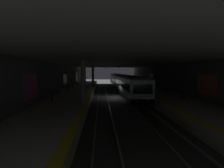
{
  "coord_description": "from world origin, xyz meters",
  "views": [
    {
      "loc": [
        -26.71,
        2.49,
        4.43
      ],
      "look_at": [
        9.08,
        -0.0,
        1.56
      ],
      "focal_mm": 25.7,
      "sensor_mm": 36.0,
      "label": 1
    }
  ],
  "objects": [
    {
      "name": "track_right",
      "position": [
        0.0,
        2.2,
        0.08
      ],
      "size": [
        60.0,
        1.53,
        0.16
      ],
      "color": "gray",
      "rests_on": "ground"
    },
    {
      "name": "pillar_near",
      "position": [
        -9.62,
        4.35,
        3.33
      ],
      "size": [
        0.56,
        0.56,
        4.55
      ],
      "color": "gray",
      "rests_on": "platform_right"
    },
    {
      "name": "wall_right",
      "position": [
        0.01,
        9.45,
        2.8
      ],
      "size": [
        60.0,
        0.56,
        5.6
      ],
      "color": "slate",
      "rests_on": "ground"
    },
    {
      "name": "bench_right_far",
      "position": [
        13.61,
        8.53,
        1.57
      ],
      "size": [
        1.7,
        0.47,
        0.86
      ],
      "color": "#262628",
      "rests_on": "platform_right"
    },
    {
      "name": "person_waiting_near",
      "position": [
        -8.33,
        8.06,
        1.89
      ],
      "size": [
        0.6,
        0.22,
        1.56
      ],
      "color": "#404040",
      "rests_on": "platform_right"
    },
    {
      "name": "platform_left",
      "position": [
        0.0,
        -6.55,
        0.53
      ],
      "size": [
        60.0,
        5.3,
        1.06
      ],
      "color": "beige",
      "rests_on": "ground"
    },
    {
      "name": "metro_train",
      "position": [
        10.29,
        -2.2,
        2.03
      ],
      "size": [
        38.9,
        2.83,
        3.49
      ],
      "color": "#B7BCC6",
      "rests_on": "track_left"
    },
    {
      "name": "person_boarding",
      "position": [
        0.74,
        8.12,
        1.97
      ],
      "size": [
        0.6,
        0.23,
        1.7
      ],
      "color": "#343434",
      "rests_on": "platform_right"
    },
    {
      "name": "bench_right_near",
      "position": [
        -3.55,
        8.53,
        1.57
      ],
      "size": [
        1.7,
        0.47,
        0.86
      ],
      "color": "#262628",
      "rests_on": "platform_right"
    },
    {
      "name": "person_walking_mid",
      "position": [
        5.84,
        6.12,
        1.89
      ],
      "size": [
        0.6,
        0.22,
        1.56
      ],
      "color": "#2D2D2D",
      "rests_on": "platform_right"
    },
    {
      "name": "ground_plane",
      "position": [
        0.0,
        0.0,
        0.0
      ],
      "size": [
        120.0,
        120.0,
        0.0
      ],
      "primitive_type": "plane",
      "color": "#383A38"
    },
    {
      "name": "trash_bin",
      "position": [
        -7.66,
        -7.8,
        1.48
      ],
      "size": [
        0.44,
        0.44,
        0.85
      ],
      "color": "#595B5E",
      "rests_on": "platform_left"
    },
    {
      "name": "track_left",
      "position": [
        0.0,
        -2.2,
        0.08
      ],
      "size": [
        60.0,
        1.53,
        0.16
      ],
      "color": "gray",
      "rests_on": "ground"
    },
    {
      "name": "bench_right_mid",
      "position": [
        2.67,
        8.53,
        1.57
      ],
      "size": [
        1.7,
        0.47,
        0.86
      ],
      "color": "#262628",
      "rests_on": "platform_right"
    },
    {
      "name": "pillar_far",
      "position": [
        10.85,
        4.35,
        3.33
      ],
      "size": [
        0.56,
        0.56,
        4.55
      ],
      "color": "gray",
      "rests_on": "platform_right"
    },
    {
      "name": "person_standing_far",
      "position": [
        -2.44,
        -7.52,
        1.95
      ],
      "size": [
        0.6,
        0.23,
        1.66
      ],
      "color": "#3E3E3E",
      "rests_on": "platform_left"
    },
    {
      "name": "ceiling_slab",
      "position": [
        0.0,
        0.0,
        5.8
      ],
      "size": [
        60.0,
        19.4,
        0.4
      ],
      "color": "#ADAAA3",
      "rests_on": "wall_left"
    },
    {
      "name": "platform_right",
      "position": [
        0.0,
        6.55,
        0.53
      ],
      "size": [
        60.0,
        5.3,
        1.06
      ],
      "color": "beige",
      "rests_on": "ground"
    },
    {
      "name": "backpack_on_floor",
      "position": [
        6.26,
        8.31,
        1.25
      ],
      "size": [
        0.3,
        0.2,
        0.4
      ],
      "color": "black",
      "rests_on": "platform_right"
    },
    {
      "name": "bench_left_far",
      "position": [
        10.18,
        -8.53,
        1.57
      ],
      "size": [
        1.7,
        0.47,
        0.86
      ],
      "color": "#262628",
      "rests_on": "platform_left"
    },
    {
      "name": "wall_left",
      "position": [
        -0.01,
        -9.45,
        2.8
      ],
      "size": [
        60.0,
        0.56,
        5.6
      ],
      "color": "slate",
      "rests_on": "ground"
    },
    {
      "name": "bench_left_mid",
      "position": [
        -2.03,
        -8.53,
        1.57
      ],
      "size": [
        1.7,
        0.47,
        0.86
      ],
      "color": "#262628",
      "rests_on": "platform_left"
    },
    {
      "name": "bench_left_near",
      "position": [
        -13.09,
        -8.53,
        1.57
      ],
      "size": [
        1.7,
        0.47,
        0.86
      ],
      "color": "#262628",
      "rests_on": "platform_left"
    }
  ]
}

